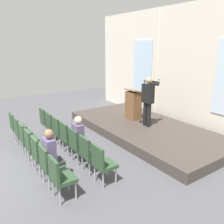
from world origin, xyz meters
TOP-DOWN VIEW (x-y plane):
  - rear_partition at (0.02, 6.72)m, footprint 10.24×0.14m
  - stage_platform at (0.00, 5.00)m, footprint 5.99×2.84m
  - speaker at (0.12, 5.01)m, footprint 0.50×0.69m
  - mic_stand at (-0.28, 5.19)m, footprint 0.28×0.28m
  - lectern at (-0.80, 5.13)m, footprint 0.60×0.48m
  - chair_r0_c0 at (-1.83, 2.08)m, footprint 0.46×0.44m
  - chair_r0_c1 at (-1.22, 2.08)m, footprint 0.46×0.44m
  - chair_r0_c2 at (-0.61, 2.08)m, footprint 0.46×0.44m
  - chair_r0_c3 at (0.00, 2.08)m, footprint 0.46×0.44m
  - chair_r0_c4 at (0.61, 2.08)m, footprint 0.46×0.44m
  - audience_r0_c4 at (0.61, 2.16)m, footprint 0.36×0.39m
  - chair_r0_c5 at (1.22, 2.08)m, footprint 0.46×0.44m
  - chair_r0_c6 at (1.83, 2.08)m, footprint 0.46×0.44m
  - chair_r1_c0 at (-1.83, 1.09)m, footprint 0.46×0.44m
  - chair_r1_c1 at (-1.22, 1.09)m, footprint 0.46×0.44m
  - chair_r1_c2 at (-0.61, 1.09)m, footprint 0.46×0.44m
  - chair_r1_c3 at (0.00, 1.09)m, footprint 0.46×0.44m
  - chair_r1_c4 at (0.61, 1.09)m, footprint 0.46×0.44m
  - chair_r1_c5 at (1.22, 1.09)m, footprint 0.46×0.44m
  - audience_r1_c5 at (1.22, 1.17)m, footprint 0.36×0.39m
  - chair_r1_c6 at (1.83, 1.09)m, footprint 0.46×0.44m

SIDE VIEW (x-z plane):
  - stage_platform at x=0.00m, z-range 0.00..0.30m
  - chair_r0_c0 at x=-1.83m, z-range 0.06..1.00m
  - chair_r0_c1 at x=-1.22m, z-range 0.06..1.00m
  - chair_r0_c2 at x=-0.61m, z-range 0.06..1.00m
  - chair_r0_c3 at x=0.00m, z-range 0.06..1.00m
  - chair_r0_c4 at x=0.61m, z-range 0.06..1.00m
  - chair_r0_c5 at x=1.22m, z-range 0.06..1.00m
  - chair_r0_c6 at x=1.83m, z-range 0.06..1.00m
  - chair_r1_c0 at x=-1.83m, z-range 0.06..1.00m
  - chair_r1_c1 at x=-1.22m, z-range 0.06..1.00m
  - chair_r1_c2 at x=-0.61m, z-range 0.06..1.00m
  - chair_r1_c3 at x=0.00m, z-range 0.06..1.00m
  - chair_r1_c4 at x=0.61m, z-range 0.06..1.00m
  - chair_r1_c5 at x=1.22m, z-range 0.06..1.00m
  - chair_r1_c6 at x=1.83m, z-range 0.06..1.00m
  - mic_stand at x=-0.28m, z-range -0.14..1.41m
  - audience_r0_c4 at x=0.61m, z-range 0.07..1.35m
  - audience_r1_c5 at x=1.22m, z-range 0.07..1.39m
  - lectern at x=-0.80m, z-range 0.27..1.43m
  - speaker at x=0.12m, z-range 0.44..2.15m
  - rear_partition at x=0.02m, z-range -0.01..4.44m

